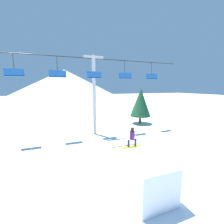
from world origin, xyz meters
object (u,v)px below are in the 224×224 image
object	(u,v)px
distant_skier	(94,122)
pine_tree_near	(141,102)
snowboarder	(132,137)
snow_ramp	(142,174)

from	to	relation	value
distant_skier	pine_tree_near	bearing A→B (deg)	-5.60
snowboarder	pine_tree_near	world-z (taller)	pine_tree_near
snowboarder	distant_skier	xyz separation A→B (m)	(0.80, 13.45, -2.11)
snow_ramp	distant_skier	bearing A→B (deg)	86.52
distant_skier	snowboarder	bearing A→B (deg)	-93.39
pine_tree_near	distant_skier	distance (m)	8.20
snow_ramp	pine_tree_near	xyz separation A→B (m)	(8.56, 14.15, 2.45)
snow_ramp	snowboarder	bearing A→B (deg)	85.65
distant_skier	snow_ramp	bearing A→B (deg)	-93.48
pine_tree_near	distant_skier	bearing A→B (deg)	174.40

